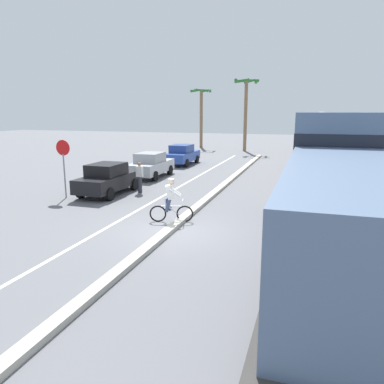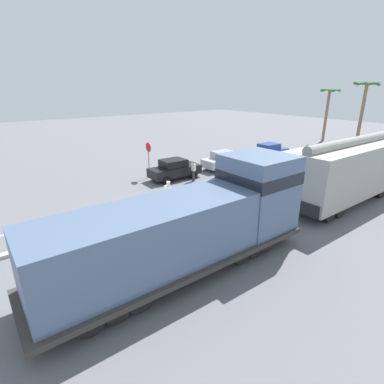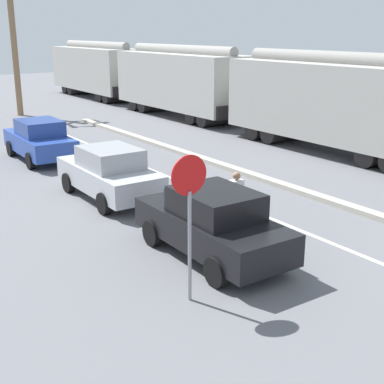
% 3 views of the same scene
% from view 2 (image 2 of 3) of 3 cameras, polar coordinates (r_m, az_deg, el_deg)
% --- Properties ---
extents(ground_plane, '(120.00, 120.00, 0.00)m').
position_cam_2_polar(ground_plane, '(17.73, -6.55, -4.19)').
color(ground_plane, slate).
extents(median_curb, '(0.36, 36.00, 0.16)m').
position_cam_2_polar(median_curb, '(21.13, 7.54, -0.04)').
color(median_curb, '#B2AD9E').
rests_on(median_curb, ground).
extents(lane_stripe, '(0.14, 36.00, 0.01)m').
position_cam_2_polar(lane_stripe, '(22.82, 3.33, 1.39)').
color(lane_stripe, silver).
rests_on(lane_stripe, ground).
extents(locomotive, '(3.10, 11.61, 4.20)m').
position_cam_2_polar(locomotive, '(12.11, 0.89, -6.40)').
color(locomotive, slate).
rests_on(locomotive, ground).
extents(hopper_car_lead, '(2.90, 10.60, 4.18)m').
position_cam_2_polar(hopper_car_lead, '(21.32, 27.69, 3.65)').
color(hopper_car_lead, '#A6A49C').
rests_on(hopper_car_lead, ground).
extents(parked_car_black, '(1.88, 4.22, 1.62)m').
position_cam_2_polar(parked_car_black, '(24.08, -3.35, 4.38)').
color(parked_car_black, black).
rests_on(parked_car_black, ground).
extents(parked_car_silver, '(1.84, 4.20, 1.62)m').
position_cam_2_polar(parked_car_silver, '(27.28, 6.15, 6.10)').
color(parked_car_silver, '#B7BABF').
rests_on(parked_car_silver, ground).
extents(parked_car_blue, '(1.90, 4.23, 1.62)m').
position_cam_2_polar(parked_car_blue, '(31.77, 14.47, 7.50)').
color(parked_car_blue, '#28479E').
rests_on(parked_car_blue, ground).
extents(cyclist, '(1.66, 0.63, 1.71)m').
position_cam_2_polar(cyclist, '(18.22, -4.54, -0.69)').
color(cyclist, black).
rests_on(cyclist, ground).
extents(stop_sign, '(0.76, 0.08, 2.88)m').
position_cam_2_polar(stop_sign, '(24.42, -8.28, 7.33)').
color(stop_sign, gray).
rests_on(stop_sign, ground).
extents(palm_tree_near, '(2.67, 2.75, 6.91)m').
position_cam_2_polar(palm_tree_near, '(44.97, 24.50, 15.21)').
color(palm_tree_near, '#846647').
rests_on(palm_tree_near, ground).
extents(palm_tree_far, '(2.72, 2.78, 7.66)m').
position_cam_2_polar(palm_tree_far, '(40.04, 29.98, 14.98)').
color(palm_tree_far, '#846647').
rests_on(palm_tree_far, ground).
extents(pedestrian_by_cars, '(0.34, 0.22, 1.62)m').
position_cam_2_polar(pedestrian_by_cars, '(23.46, 0.29, 4.08)').
color(pedestrian_by_cars, '#33333D').
rests_on(pedestrian_by_cars, ground).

